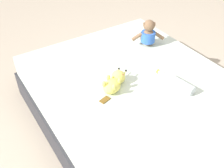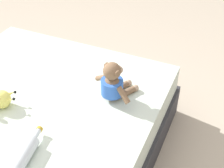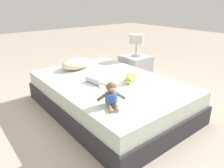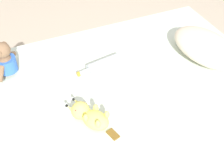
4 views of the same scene
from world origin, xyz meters
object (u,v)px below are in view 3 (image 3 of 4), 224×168
object	(u,v)px
plush_monkey	(111,96)
glass_bottle	(94,81)
pillow	(77,64)
nightstand	(135,69)
bed	(109,95)
plush_yellow_creature	(130,78)
bedside_lamp	(137,39)

from	to	relation	value
plush_monkey	glass_bottle	size ratio (longest dim) A/B	0.84
pillow	glass_bottle	world-z (taller)	pillow
plush_monkey	nightstand	world-z (taller)	plush_monkey
plush_monkey	nightstand	distance (m)	1.80
bed	glass_bottle	size ratio (longest dim) A/B	6.41
plush_yellow_creature	glass_bottle	distance (m)	0.45
pillow	plush_yellow_creature	bearing A→B (deg)	-75.74
bed	plush_yellow_creature	distance (m)	0.37
bed	pillow	distance (m)	0.75
bedside_lamp	bed	bearing A→B (deg)	-151.36
plush_monkey	glass_bottle	distance (m)	0.61
bed	pillow	size ratio (longest dim) A/B	3.74
bed	glass_bottle	bearing A→B (deg)	171.04
glass_bottle	nightstand	bearing A→B (deg)	23.12
plush_yellow_creature	bedside_lamp	world-z (taller)	bedside_lamp
bed	nightstand	distance (m)	1.15
bed	plush_monkey	bearing A→B (deg)	-125.94
bed	plush_yellow_creature	size ratio (longest dim) A/B	6.65
bed	bedside_lamp	distance (m)	1.27
plush_yellow_creature	pillow	bearing A→B (deg)	104.26
pillow	plush_yellow_creature	world-z (taller)	pillow
bed	bedside_lamp	xyz separation A→B (m)	(1.01, 0.55, 0.53)
plush_yellow_creature	nightstand	size ratio (longest dim) A/B	0.68
glass_bottle	nightstand	distance (m)	1.34
nightstand	bed	bearing A→B (deg)	-151.36
glass_bottle	nightstand	xyz separation A→B (m)	(1.22, 0.52, -0.21)
pillow	nightstand	distance (m)	1.11
nightstand	bedside_lamp	size ratio (longest dim) A/B	1.23
pillow	bedside_lamp	xyz separation A→B (m)	(1.07, -0.14, 0.25)
bed	plush_monkey	xyz separation A→B (m)	(-0.39, -0.54, 0.30)
glass_bottle	bedside_lamp	bearing A→B (deg)	23.12
glass_bottle	bed	bearing A→B (deg)	-8.96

